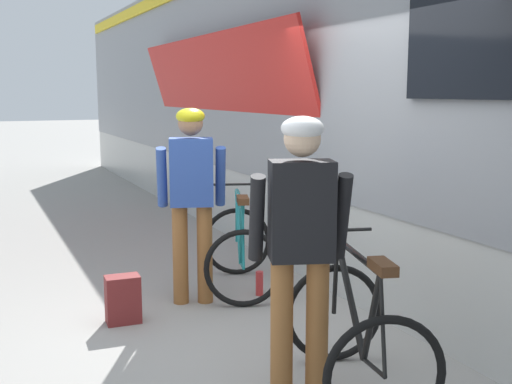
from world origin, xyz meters
name	(u,v)px	position (x,y,z in m)	size (l,w,h in m)	color
ground_plane	(238,342)	(0.00, 0.00, 0.00)	(80.00, 80.00, 0.00)	gray
train_car	(405,86)	(2.78, 1.67, 1.97)	(3.27, 20.98, 3.88)	gray
cyclist_near_in_blue	(192,188)	(-0.01, 1.03, 1.05)	(0.66, 0.44, 1.76)	#935B2D
cyclist_far_in_dark	(300,234)	(0.00, -0.99, 1.05)	(0.66, 0.44, 1.76)	#935B2D
bicycle_near_teal	(240,249)	(0.53, 1.19, 0.40)	(1.03, 1.25, 0.99)	black
bicycle_far_black	(357,334)	(0.35, -1.09, 0.40)	(0.97, 1.22, 0.99)	black
backpack_on_platform	(123,299)	(-0.70, 0.78, 0.20)	(0.28, 0.18, 0.40)	maroon
water_bottle_near_the_bikes	(259,283)	(0.63, 0.96, 0.12)	(0.07, 0.07, 0.23)	red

